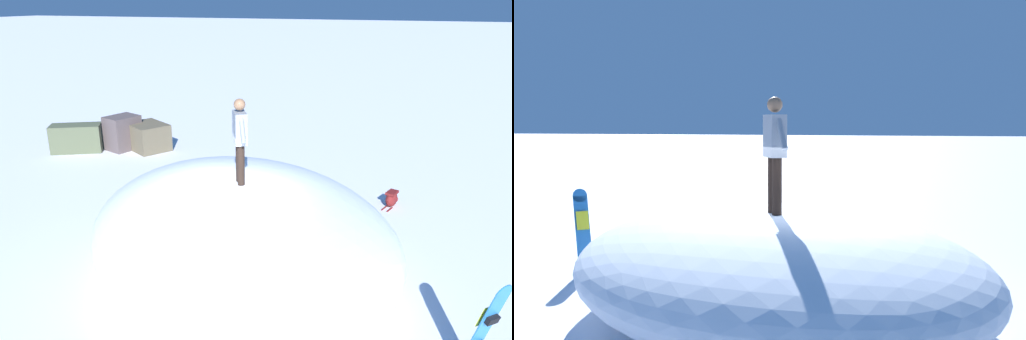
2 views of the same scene
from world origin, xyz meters
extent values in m
plane|color=white|center=(0.00, 0.00, 0.00)|extent=(240.00, 240.00, 0.00)
ellipsoid|color=white|center=(0.35, -0.38, 0.78)|extent=(9.17, 8.90, 1.56)
cylinder|color=black|center=(0.67, -0.24, 1.96)|extent=(0.14, 0.14, 0.80)
cylinder|color=black|center=(0.50, -0.34, 1.96)|extent=(0.14, 0.14, 0.80)
cube|color=#8C939E|center=(0.58, -0.29, 2.65)|extent=(0.49, 0.42, 0.59)
sphere|color=#936B4C|center=(0.58, -0.29, 3.09)|extent=(0.22, 0.22, 0.22)
cylinder|color=#8C939E|center=(0.85, -0.13, 2.70)|extent=(0.37, 0.27, 0.49)
cylinder|color=#8C939E|center=(0.32, -0.45, 2.70)|extent=(0.37, 0.27, 0.49)
cube|color=#2672BF|center=(-1.35, -4.56, 0.72)|extent=(0.47, 0.47, 1.44)
cylinder|color=#2672BF|center=(-1.49, -4.69, 1.43)|extent=(0.25, 0.25, 0.27)
cube|color=yellow|center=(-1.36, -4.57, 0.97)|extent=(0.23, 0.23, 0.35)
cube|color=black|center=(-1.43, -4.64, 0.97)|extent=(0.20, 0.20, 0.12)
ellipsoid|color=maroon|center=(4.11, -2.90, 0.20)|extent=(0.49, 0.37, 0.40)
ellipsoid|color=maroon|center=(4.29, -2.96, 0.14)|extent=(0.17, 0.22, 0.19)
cube|color=maroon|center=(4.11, -2.90, 0.37)|extent=(0.41, 0.31, 0.06)
cylinder|color=maroon|center=(3.90, -2.76, 0.01)|extent=(0.30, 0.12, 0.04)
cylinder|color=maroon|center=(3.86, -2.90, 0.01)|extent=(0.30, 0.12, 0.04)
cube|color=#504546|center=(5.90, 6.27, 0.58)|extent=(1.26, 1.11, 1.16)
cube|color=brown|center=(6.15, 5.44, 0.45)|extent=(1.63, 1.75, 0.90)
cube|color=#4A523B|center=(5.09, 7.57, 0.47)|extent=(1.44, 1.79, 0.93)
camera|label=1|loc=(-7.34, -3.58, 4.89)|focal=33.50mm
camera|label=2|loc=(8.72, 1.78, 2.84)|focal=42.25mm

